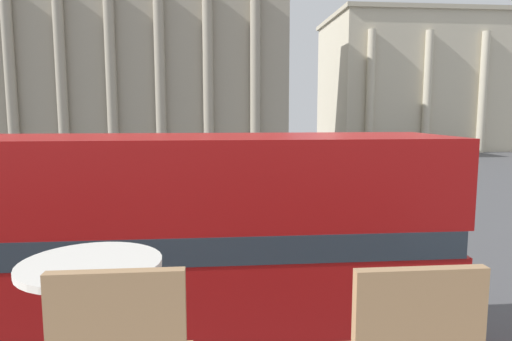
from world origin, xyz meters
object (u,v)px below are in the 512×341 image
Objects in this scene: car_navy at (147,174)px; cafe_dining_table at (93,305)px; pedestrian_blue at (286,161)px; plaza_building_right at (424,84)px; traffic_light_far at (120,154)px; pedestrian_olive at (62,189)px; traffic_light_mid at (124,166)px; double_decker_bus at (147,242)px; plaza_building_left at (123,66)px; car_black at (319,212)px; traffic_light_near at (57,191)px.

cafe_dining_table is at bearing 170.02° from car_navy.
pedestrian_blue is (9.71, 4.71, 0.27)m from car_navy.
traffic_light_far is at bearing -137.17° from plaza_building_right.
pedestrian_blue is at bearing -81.03° from pedestrian_olive.
traffic_light_mid is (-3.22, 17.35, -1.41)m from cafe_dining_table.
pedestrian_blue is (6.65, 26.00, -1.38)m from double_decker_bus.
pedestrian_olive is at bearing 108.33° from cafe_dining_table.
plaza_building_right is at bearing 63.47° from cafe_dining_table.
traffic_light_far is (3.28, -19.39, -6.94)m from plaza_building_left.
traffic_light_far reaches higher than car_black.
plaza_building_left reaches higher than plaza_building_right.
car_navy is at bearing -75.48° from plaza_building_left.
traffic_light_mid is 0.87× the size of car_navy.
plaza_building_right is at bearing 17.01° from plaza_building_left.
car_navy is at bearing -56.44° from pedestrian_olive.
car_black is at bearing -35.82° from pedestrian_blue.
car_black is 12.21m from pedestrian_olive.
pedestrian_olive is 1.04× the size of pedestrian_blue.
plaza_building_right is 55.01m from traffic_light_near.
car_navy is 7.82m from pedestrian_olive.
double_decker_bus is 57.73m from plaza_building_right.
plaza_building_right reaches higher than traffic_light_mid.
traffic_light_mid is (-2.55, 11.35, 0.03)m from double_decker_bus.
plaza_building_right is 6.04× the size of car_navy.
traffic_light_mid is at bearing 83.32° from traffic_light_near.
car_navy is 14.47m from car_black.
double_decker_bus is 6.21m from cafe_dining_table.
plaza_building_right is 49.82m from traffic_light_mid.
double_decker_bus is 6.24m from traffic_light_near.
car_black is 16.53m from pedestrian_blue.
traffic_light_far is at bearing -80.39° from plaza_building_left.
plaza_building_right reaches higher than traffic_light_near.
plaza_building_right is 14.34× the size of pedestrian_olive.
traffic_light_mid is 8.29m from car_black.
traffic_light_near reaches higher than pedestrian_olive.
car_navy is (-3.72, 27.31, -3.10)m from cafe_dining_table.
plaza_building_left is at bearing -163.23° from pedestrian_blue.
plaza_building_left is at bearing 100.38° from traffic_light_mid.
plaza_building_left is 18.85× the size of pedestrian_blue.
traffic_light_near is at bearing 109.10° from cafe_dining_table.
traffic_light_far reaches higher than pedestrian_blue.
car_black is (7.91, -1.82, -1.69)m from traffic_light_mid.
cafe_dining_table is at bearing -79.57° from plaza_building_left.
plaza_building_left is 20.78m from pedestrian_blue.
plaza_building_right reaches higher than car_black.
cafe_dining_table is 27.73m from car_navy.
car_black is (8.62, 4.20, -1.71)m from traffic_light_near.
car_black is at bearing -162.20° from car_navy.
pedestrian_olive reaches higher than car_navy.
traffic_light_far is at bearing 102.04° from double_decker_bus.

